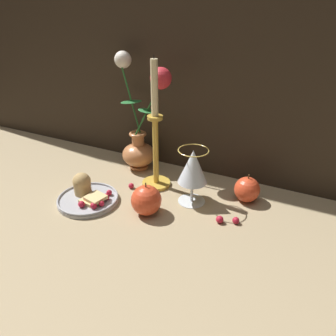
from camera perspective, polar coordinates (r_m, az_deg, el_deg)
name	(u,v)px	position (r m, az deg, el deg)	size (l,w,h in m)	color
ground_plane	(146,202)	(0.95, -3.92, -5.89)	(2.40, 2.40, 0.00)	#9E8966
vase	(140,133)	(1.07, -4.84, 6.02)	(0.20, 0.11, 0.38)	#B77042
plate_with_pastries	(87,195)	(0.97, -13.95, -4.52)	(0.17, 0.17, 0.08)	#A3A3A8
wine_glass	(193,169)	(0.89, 4.33, -0.10)	(0.08, 0.08, 0.16)	silver
candlestick	(156,144)	(0.96, -2.19, 4.17)	(0.09, 0.09, 0.39)	gold
apple_beside_vase	(247,189)	(0.96, 13.59, -3.65)	(0.07, 0.07, 0.08)	#D14223
apple_near_glass	(146,200)	(0.88, -3.80, -5.61)	(0.08, 0.08, 0.09)	#D14223
berry_near_plate	(220,220)	(0.87, 8.99, -8.87)	(0.02, 0.02, 0.02)	#AD192D
berry_front_center	(131,186)	(1.01, -6.42, -3.10)	(0.02, 0.02, 0.02)	#AD192D
berry_by_glass_stem	(236,220)	(0.87, 11.74, -8.93)	(0.02, 0.02, 0.02)	#AD192D
berry_under_candlestick	(146,192)	(0.97, -3.92, -4.25)	(0.02, 0.02, 0.02)	#AD192D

